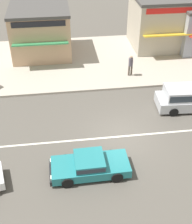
{
  "coord_description": "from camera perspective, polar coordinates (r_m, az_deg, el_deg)",
  "views": [
    {
      "loc": [
        -3.49,
        -14.06,
        12.11
      ],
      "look_at": [
        -1.41,
        1.6,
        0.8
      ],
      "focal_mm": 50.0,
      "sensor_mm": 36.0,
      "label": 1
    }
  ],
  "objects": [
    {
      "name": "shopfront_far_kios",
      "position": [
        29.86,
        11.87,
        15.92
      ],
      "size": [
        5.26,
        5.54,
        4.51
      ],
      "color": "#B2A893",
      "rests_on": "kerb_strip"
    },
    {
      "name": "ground_plane",
      "position": [
        18.88,
        4.91,
        -4.45
      ],
      "size": [
        160.0,
        160.0,
        0.0
      ],
      "primitive_type": "plane",
      "color": "#544F47"
    },
    {
      "name": "kerb_strip",
      "position": [
        27.42,
        0.53,
        9.56
      ],
      "size": [
        68.0,
        10.0,
        0.15
      ],
      "primitive_type": "cube",
      "color": "#ADA393",
      "rests_on": "ground"
    },
    {
      "name": "lane_centre_stripe",
      "position": [
        18.88,
        4.91,
        -4.44
      ],
      "size": [
        50.4,
        0.14,
        0.01
      ],
      "primitive_type": "cube",
      "color": "silver",
      "rests_on": "ground"
    },
    {
      "name": "sedan_teal_4",
      "position": [
        16.3,
        -1.17,
        -9.66
      ],
      "size": [
        4.14,
        1.87,
        1.06
      ],
      "color": "teal",
      "rests_on": "ground"
    },
    {
      "name": "minivan_silver_2",
      "position": [
        21.72,
        17.04,
        2.64
      ],
      "size": [
        5.01,
        2.19,
        1.56
      ],
      "color": "#B7BABF",
      "rests_on": "ground"
    },
    {
      "name": "shopfront_corner_warung",
      "position": [
        28.15,
        -10.06,
        14.43
      ],
      "size": [
        4.99,
        5.91,
        4.06
      ],
      "color": "tan",
      "rests_on": "kerb_strip"
    },
    {
      "name": "pedestrian_near_clock",
      "position": [
        24.48,
        6.36,
        8.75
      ],
      "size": [
        0.34,
        0.34,
        1.7
      ],
      "color": "#4C4238",
      "rests_on": "kerb_strip"
    }
  ]
}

